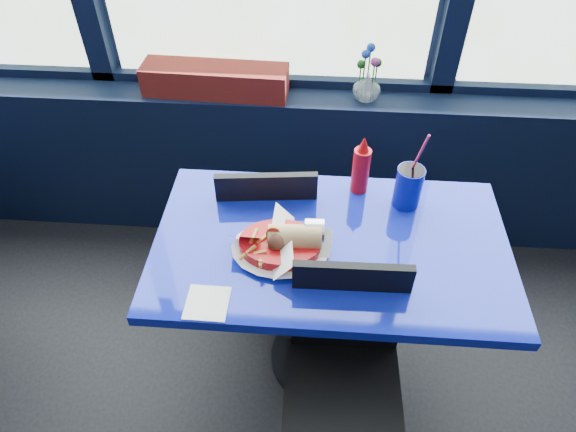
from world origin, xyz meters
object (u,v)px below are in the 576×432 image
object	(u,v)px
food_basket	(282,244)
ketchup_bottle	(361,167)
flower_vase	(367,84)
planter_box	(215,80)
chair_near_front	(344,362)
soda_cup	(408,186)
chair_near_back	(274,226)
near_table	(328,276)

from	to	relation	value
food_basket	ketchup_bottle	bearing A→B (deg)	74.16
flower_vase	planter_box	bearing A→B (deg)	179.38
chair_near_front	flower_vase	xyz separation A→B (m)	(0.08, 1.13, 0.39)
ketchup_bottle	soda_cup	size ratio (longest dim) A/B	0.72
flower_vase	chair_near_front	bearing A→B (deg)	-93.81
food_basket	flower_vase	bearing A→B (deg)	93.46
chair_near_back	flower_vase	world-z (taller)	flower_vase
near_table	flower_vase	size ratio (longest dim) A/B	4.72
flower_vase	ketchup_bottle	world-z (taller)	flower_vase
flower_vase	food_basket	xyz separation A→B (m)	(-0.30, -0.89, -0.09)
flower_vase	food_basket	world-z (taller)	flower_vase
chair_near_front	ketchup_bottle	world-z (taller)	ketchup_bottle
food_basket	soda_cup	distance (m)	0.51
flower_vase	soda_cup	bearing A→B (deg)	-78.32
planter_box	ketchup_bottle	distance (m)	0.84
planter_box	soda_cup	size ratio (longest dim) A/B	1.96
near_table	planter_box	xyz separation A→B (m)	(-0.53, 0.84, 0.30)
planter_box	ketchup_bottle	world-z (taller)	ketchup_bottle
food_basket	ketchup_bottle	world-z (taller)	ketchup_bottle
planter_box	chair_near_back	bearing A→B (deg)	-57.68
near_table	chair_near_back	bearing A→B (deg)	126.05
planter_box	flower_vase	bearing A→B (deg)	1.64
near_table	chair_near_front	bearing A→B (deg)	-78.14
near_table	flower_vase	distance (m)	0.90
chair_near_back	flower_vase	distance (m)	0.74
flower_vase	ketchup_bottle	size ratio (longest dim) A/B	1.07
planter_box	ketchup_bottle	size ratio (longest dim) A/B	2.72
near_table	flower_vase	world-z (taller)	flower_vase
chair_near_front	chair_near_back	bearing A→B (deg)	114.45
near_table	chair_near_front	distance (m)	0.31
near_table	soda_cup	world-z (taller)	soda_cup
food_basket	near_table	bearing A→B (deg)	40.29
flower_vase	food_basket	distance (m)	0.94
flower_vase	food_basket	bearing A→B (deg)	-108.67
ketchup_bottle	soda_cup	distance (m)	0.18
chair_near_back	soda_cup	xyz separation A→B (m)	(0.49, -0.10, 0.34)
near_table	chair_near_back	world-z (taller)	chair_near_back
ketchup_bottle	chair_near_back	bearing A→B (deg)	174.04
chair_near_front	ketchup_bottle	distance (m)	0.68
flower_vase	ketchup_bottle	distance (m)	0.56
planter_box	flower_vase	world-z (taller)	flower_vase
food_basket	soda_cup	xyz separation A→B (m)	(0.43, 0.27, 0.04)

